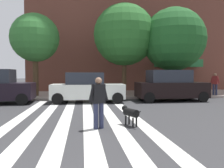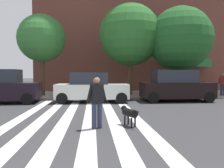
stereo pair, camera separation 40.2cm
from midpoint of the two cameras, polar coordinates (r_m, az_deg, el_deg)
ground_plane at (r=8.82m, az=-17.16°, el=-8.94°), size 160.00×160.00×0.00m
sidewalk_far at (r=18.20m, az=-10.71°, el=-2.70°), size 80.00×6.00×0.15m
crosswalk_stripes at (r=8.63m, az=-7.45°, el=-9.08°), size 4.95×12.56×0.01m
parked_car_behind_first at (r=14.76m, az=-25.72°, el=-0.70°), size 4.37×2.14×2.01m
parked_car_third_in_line at (r=13.79m, az=-4.37°, el=-1.03°), size 4.44×2.00×1.83m
parked_car_fourth_in_line at (r=14.81m, az=16.63°, el=-0.54°), size 4.39×1.98×1.99m
street_tree_nearest at (r=17.50m, az=-16.82°, el=10.97°), size 3.48×3.48×5.95m
street_tree_middle at (r=17.35m, az=5.29°, el=12.33°), size 4.65×4.65×6.86m
street_tree_further at (r=17.44m, az=17.54°, el=10.86°), size 4.65×4.65×6.46m
pedestrian_dog_walker at (r=7.15m, az=-2.29°, el=-4.00°), size 0.68×0.37×1.64m
dog_on_leash at (r=7.61m, az=5.86°, el=-7.28°), size 0.52×0.95×0.65m
pedestrian_bystander at (r=18.42m, az=26.95°, el=0.24°), size 0.51×0.61×1.64m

